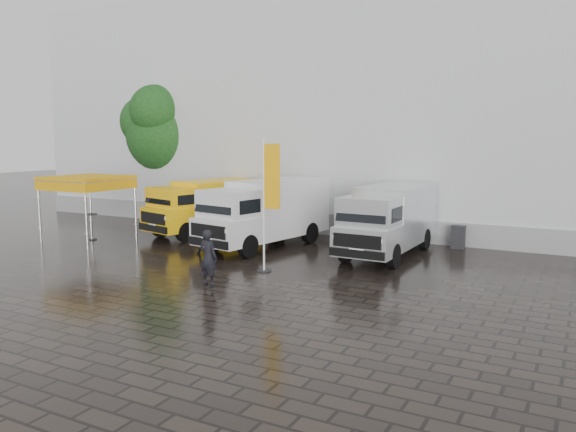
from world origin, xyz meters
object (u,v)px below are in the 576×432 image
at_px(van_white, 264,214).
at_px(van_silver, 388,221).
at_px(person_front, 208,258).
at_px(person_tent, 206,232).
at_px(flagpole, 268,199).
at_px(canopy_tent, 86,181).
at_px(wheelie_bin, 458,237).
at_px(van_yellow, 203,208).
at_px(cocktail_table, 91,227).

bearing_deg(van_white, van_silver, 19.10).
distance_m(van_silver, person_front, 7.89).
distance_m(van_silver, person_tent, 7.18).
bearing_deg(person_tent, van_silver, -13.54).
relative_size(van_white, person_front, 3.65).
bearing_deg(flagpole, person_front, -106.82).
relative_size(van_white, canopy_tent, 2.13).
bearing_deg(wheelie_bin, canopy_tent, -162.78).
bearing_deg(canopy_tent, person_front, -21.46).
bearing_deg(van_white, person_front, -64.62).
relative_size(canopy_tent, wheelie_bin, 3.16).
relative_size(van_yellow, van_silver, 0.89).
bearing_deg(canopy_tent, person_tent, 2.77).
bearing_deg(flagpole, van_white, 122.22).
bearing_deg(cocktail_table, van_silver, 13.36).
bearing_deg(wheelie_bin, person_tent, -150.96).
bearing_deg(flagpole, person_tent, 158.44).
xyz_separation_m(van_yellow, canopy_tent, (-3.42, -3.89, 1.44)).
bearing_deg(person_front, van_silver, -112.42).
relative_size(van_white, cocktail_table, 5.44).
xyz_separation_m(van_white, person_front, (1.67, -6.28, -0.51)).
bearing_deg(wheelie_bin, cocktail_table, -164.38).
distance_m(flagpole, wheelie_bin, 9.09).
relative_size(van_silver, wheelie_bin, 6.48).
bearing_deg(person_front, person_tent, -49.13).
relative_size(van_silver, person_front, 3.52).
xyz_separation_m(van_white, canopy_tent, (-7.51, -2.67, 1.32)).
bearing_deg(person_tent, wheelie_bin, -5.02).
bearing_deg(van_silver, person_front, -114.75).
distance_m(van_white, person_tent, 2.75).
bearing_deg(person_front, van_white, -71.27).
distance_m(canopy_tent, wheelie_bin, 16.23).
bearing_deg(van_yellow, canopy_tent, -116.30).
bearing_deg(canopy_tent, van_silver, 15.25).
xyz_separation_m(cocktail_table, wheelie_bin, (15.06, 5.84, -0.11)).
bearing_deg(van_yellow, van_silver, 12.30).
distance_m(van_white, canopy_tent, 8.08).
relative_size(cocktail_table, person_tent, 0.69).
xyz_separation_m(van_yellow, person_front, (5.76, -7.50, -0.40)).
relative_size(wheelie_bin, person_tent, 0.56).
xyz_separation_m(van_white, cocktail_table, (-7.76, -2.28, -0.81)).
bearing_deg(van_yellow, van_white, -1.61).
bearing_deg(cocktail_table, van_yellow, 43.69).
xyz_separation_m(van_yellow, cocktail_table, (-3.67, -3.51, -0.69)).
xyz_separation_m(flagpole, person_front, (-0.74, -2.45, -1.63)).
height_order(van_yellow, van_silver, van_silver).
bearing_deg(van_silver, van_white, -169.88).
distance_m(van_white, flagpole, 4.66).
relative_size(van_white, person_tent, 3.73).
relative_size(flagpole, person_tent, 2.64).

